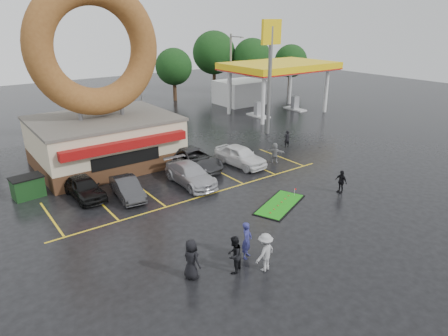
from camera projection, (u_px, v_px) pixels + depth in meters
ground at (240, 214)px, 23.22m from camera, size 120.00×120.00×0.00m
donut_shop at (101, 107)px, 29.75m from camera, size 10.20×8.70×13.50m
gas_station at (262, 79)px, 48.77m from camera, size 12.30×13.65×5.90m
shell_sign at (270, 56)px, 36.85m from camera, size 2.20×0.36×10.60m
streetlight_mid at (141, 82)px, 39.50m from camera, size 0.40×2.21×9.00m
streetlight_right at (231, 71)px, 46.91m from camera, size 0.40×2.21×9.00m
tree_far_a at (252, 58)px, 58.39m from camera, size 5.60×5.60×8.00m
tree_far_b at (291, 61)px, 60.44m from camera, size 4.90×4.90×7.00m
tree_far_c at (214, 53)px, 58.96m from camera, size 6.30×6.30×9.00m
tree_far_d at (174, 67)px, 53.48m from camera, size 4.90×4.90×7.00m
car_black at (84, 187)px, 25.16m from camera, size 1.88×4.19×1.40m
car_dgrey at (127, 188)px, 25.19m from camera, size 1.75×3.96×1.27m
car_silver at (190, 174)px, 27.24m from camera, size 2.06×4.89×1.41m
car_grey at (193, 159)px, 30.01m from camera, size 2.60×5.49×1.52m
car_white at (240, 156)px, 30.66m from camera, size 2.27×4.73×1.56m
person_blue at (247, 240)px, 18.77m from camera, size 0.80×0.73×1.84m
person_blackjkt at (234, 255)px, 17.69m from camera, size 1.08×1.01×1.77m
person_hoodie at (265, 252)px, 17.82m from camera, size 1.30×0.93×1.83m
person_bystander at (191, 259)px, 17.27m from camera, size 0.75×1.00×1.87m
person_cameraman at (341, 181)px, 25.88m from camera, size 0.42×0.92×1.53m
person_walker_near at (275, 153)px, 31.21m from camera, size 1.31×1.47×1.62m
person_walker_far at (287, 139)px, 34.93m from camera, size 0.63×0.49×1.54m
dumpster at (28, 187)px, 25.25m from camera, size 1.92×1.39×1.30m
putting_green at (280, 204)px, 24.36m from camera, size 4.45×3.22×0.51m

